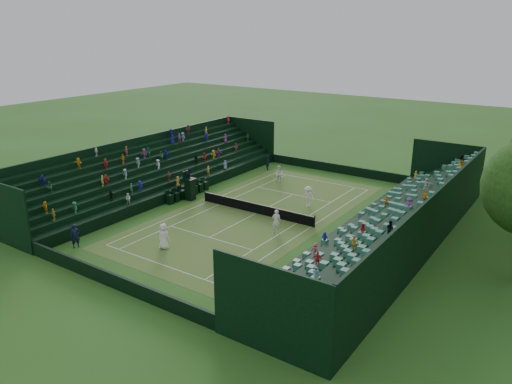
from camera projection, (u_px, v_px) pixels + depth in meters
ground at (256, 214)px, 43.76m from camera, size 160.00×160.00×0.00m
court_surface at (256, 214)px, 43.76m from camera, size 12.97×26.77×0.01m
perimeter_wall_north at (336, 168)px, 56.04m from camera, size 17.17×0.20×1.00m
perimeter_wall_south at (112, 280)px, 31.16m from camera, size 17.17×0.20×1.00m
perimeter_wall_east at (345, 229)px, 39.04m from camera, size 0.20×31.77×1.00m
perimeter_wall_west at (184, 191)px, 48.16m from camera, size 0.20×31.77×1.00m
north_grandstand at (399, 228)px, 36.47m from camera, size 6.60×32.00×4.90m
south_grandstand at (152, 174)px, 50.08m from camera, size 6.60×32.00×4.90m
tennis_net at (256, 208)px, 43.59m from camera, size 11.67×0.10×1.06m
umpire_chair at (190, 186)px, 46.92m from camera, size 0.99×0.99×3.10m
courtside_chairs at (188, 192)px, 48.02m from camera, size 0.59×5.56×1.29m
player_near_west at (164, 236)px, 36.55m from camera, size 1.03×0.75×1.96m
player_near_east at (276, 221)px, 39.33m from camera, size 0.85×0.71×1.98m
player_far_west at (279, 174)px, 52.30m from camera, size 0.94×0.76×1.83m
player_far_east at (308, 196)px, 45.21m from camera, size 1.26×0.74×1.94m
line_judge_north at (268, 163)px, 57.04m from camera, size 0.61×0.72×1.67m
line_judge_south at (75, 236)px, 36.73m from camera, size 0.67×0.79×1.84m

